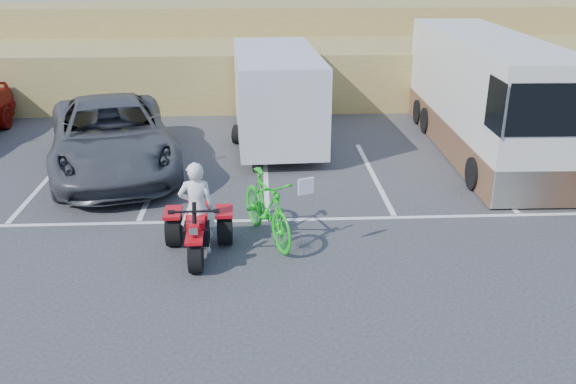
{
  "coord_description": "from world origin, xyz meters",
  "views": [
    {
      "loc": [
        -0.15,
        -9.23,
        5.34
      ],
      "look_at": [
        0.38,
        1.49,
        1.0
      ],
      "focal_mm": 38.0,
      "sensor_mm": 36.0,
      "label": 1
    }
  ],
  "objects_px": {
    "rider": "(197,208)",
    "cargo_trailer": "(276,94)",
    "quad_atv_blue": "(135,150)",
    "grey_pickup": "(111,136)",
    "quad_atv_green": "(259,139)",
    "rv_motorhome": "(482,103)",
    "green_dirt_bike": "(267,207)",
    "red_trike_atv": "(199,255)"
  },
  "relations": [
    {
      "from": "rider",
      "to": "quad_atv_blue",
      "type": "height_order",
      "value": "rider"
    },
    {
      "from": "green_dirt_bike",
      "to": "cargo_trailer",
      "type": "xyz_separation_m",
      "value": [
        0.39,
        6.44,
        0.75
      ]
    },
    {
      "from": "rider",
      "to": "rv_motorhome",
      "type": "bearing_deg",
      "value": -142.6
    },
    {
      "from": "rv_motorhome",
      "to": "quad_atv_green",
      "type": "relative_size",
      "value": 5.48
    },
    {
      "from": "red_trike_atv",
      "to": "green_dirt_bike",
      "type": "distance_m",
      "value": 1.58
    },
    {
      "from": "cargo_trailer",
      "to": "quad_atv_blue",
      "type": "relative_size",
      "value": 3.87
    },
    {
      "from": "rv_motorhome",
      "to": "quad_atv_blue",
      "type": "height_order",
      "value": "rv_motorhome"
    },
    {
      "from": "quad_atv_blue",
      "to": "grey_pickup",
      "type": "bearing_deg",
      "value": -91.37
    },
    {
      "from": "red_trike_atv",
      "to": "green_dirt_bike",
      "type": "relative_size",
      "value": 0.77
    },
    {
      "from": "cargo_trailer",
      "to": "rv_motorhome",
      "type": "height_order",
      "value": "rv_motorhome"
    },
    {
      "from": "rv_motorhome",
      "to": "green_dirt_bike",
      "type": "bearing_deg",
      "value": -136.91
    },
    {
      "from": "rider",
      "to": "cargo_trailer",
      "type": "distance_m",
      "value": 7.14
    },
    {
      "from": "green_dirt_bike",
      "to": "grey_pickup",
      "type": "height_order",
      "value": "grey_pickup"
    },
    {
      "from": "red_trike_atv",
      "to": "cargo_trailer",
      "type": "xyz_separation_m",
      "value": [
        1.68,
        7.07,
        1.42
      ]
    },
    {
      "from": "grey_pickup",
      "to": "rv_motorhome",
      "type": "distance_m",
      "value": 9.97
    },
    {
      "from": "cargo_trailer",
      "to": "quad_atv_green",
      "type": "distance_m",
      "value": 1.53
    },
    {
      "from": "rv_motorhome",
      "to": "grey_pickup",
      "type": "bearing_deg",
      "value": -172.17
    },
    {
      "from": "green_dirt_bike",
      "to": "quad_atv_green",
      "type": "distance_m",
      "value": 6.7
    },
    {
      "from": "grey_pickup",
      "to": "quad_atv_green",
      "type": "relative_size",
      "value": 3.99
    },
    {
      "from": "rv_motorhome",
      "to": "quad_atv_blue",
      "type": "distance_m",
      "value": 9.77
    },
    {
      "from": "grey_pickup",
      "to": "rv_motorhome",
      "type": "height_order",
      "value": "rv_motorhome"
    },
    {
      "from": "rv_motorhome",
      "to": "quad_atv_green",
      "type": "bearing_deg",
      "value": 169.6
    },
    {
      "from": "quad_atv_blue",
      "to": "quad_atv_green",
      "type": "height_order",
      "value": "quad_atv_green"
    },
    {
      "from": "red_trike_atv",
      "to": "cargo_trailer",
      "type": "distance_m",
      "value": 7.4
    },
    {
      "from": "grey_pickup",
      "to": "quad_atv_green",
      "type": "height_order",
      "value": "grey_pickup"
    },
    {
      "from": "red_trike_atv",
      "to": "rider",
      "type": "bearing_deg",
      "value": 90.0
    },
    {
      "from": "cargo_trailer",
      "to": "rv_motorhome",
      "type": "distance_m",
      "value": 5.74
    },
    {
      "from": "quad_atv_blue",
      "to": "cargo_trailer",
      "type": "bearing_deg",
      "value": 15.06
    },
    {
      "from": "rider",
      "to": "cargo_trailer",
      "type": "xyz_separation_m",
      "value": [
        1.68,
        6.92,
        0.53
      ]
    },
    {
      "from": "rider",
      "to": "grey_pickup",
      "type": "distance_m",
      "value": 5.39
    },
    {
      "from": "red_trike_atv",
      "to": "rider",
      "type": "height_order",
      "value": "rider"
    },
    {
      "from": "rider",
      "to": "cargo_trailer",
      "type": "bearing_deg",
      "value": -104.97
    },
    {
      "from": "cargo_trailer",
      "to": "quad_atv_blue",
      "type": "bearing_deg",
      "value": -174.72
    },
    {
      "from": "cargo_trailer",
      "to": "rv_motorhome",
      "type": "bearing_deg",
      "value": -13.48
    },
    {
      "from": "rider",
      "to": "quad_atv_blue",
      "type": "xyz_separation_m",
      "value": [
        -2.34,
        6.34,
        -0.89
      ]
    },
    {
      "from": "green_dirt_bike",
      "to": "cargo_trailer",
      "type": "distance_m",
      "value": 6.49
    },
    {
      "from": "rider",
      "to": "grey_pickup",
      "type": "relative_size",
      "value": 0.28
    },
    {
      "from": "red_trike_atv",
      "to": "quad_atv_green",
      "type": "distance_m",
      "value": 7.39
    },
    {
      "from": "red_trike_atv",
      "to": "cargo_trailer",
      "type": "height_order",
      "value": "cargo_trailer"
    },
    {
      "from": "rv_motorhome",
      "to": "quad_atv_green",
      "type": "height_order",
      "value": "rv_motorhome"
    },
    {
      "from": "quad_atv_green",
      "to": "rv_motorhome",
      "type": "bearing_deg",
      "value": 5.85
    },
    {
      "from": "quad_atv_green",
      "to": "green_dirt_bike",
      "type": "bearing_deg",
      "value": -71.45
    }
  ]
}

